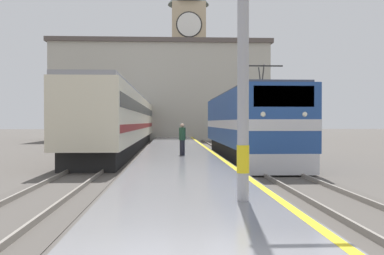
{
  "coord_description": "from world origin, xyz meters",
  "views": [
    {
      "loc": [
        -0.48,
        -5.05,
        2.11
      ],
      "look_at": [
        0.96,
        24.21,
        1.75
      ],
      "focal_mm": 42.0,
      "sensor_mm": 36.0,
      "label": 1
    }
  ],
  "objects_px": {
    "catenary_mast": "(249,31)",
    "person_on_platform": "(182,139)",
    "clock_tower": "(188,50)",
    "locomotive_train": "(246,125)",
    "passenger_train": "(127,120)"
  },
  "relations": [
    {
      "from": "catenary_mast",
      "to": "clock_tower",
      "type": "height_order",
      "value": "clock_tower"
    },
    {
      "from": "locomotive_train",
      "to": "catenary_mast",
      "type": "bearing_deg",
      "value": -99.48
    },
    {
      "from": "locomotive_train",
      "to": "catenary_mast",
      "type": "distance_m",
      "value": 15.92
    },
    {
      "from": "passenger_train",
      "to": "clock_tower",
      "type": "bearing_deg",
      "value": 76.73
    },
    {
      "from": "passenger_train",
      "to": "clock_tower",
      "type": "height_order",
      "value": "clock_tower"
    },
    {
      "from": "locomotive_train",
      "to": "clock_tower",
      "type": "height_order",
      "value": "clock_tower"
    },
    {
      "from": "locomotive_train",
      "to": "clock_tower",
      "type": "bearing_deg",
      "value": 92.65
    },
    {
      "from": "passenger_train",
      "to": "clock_tower",
      "type": "relative_size",
      "value": 1.69
    },
    {
      "from": "catenary_mast",
      "to": "person_on_platform",
      "type": "relative_size",
      "value": 4.46
    },
    {
      "from": "person_on_platform",
      "to": "clock_tower",
      "type": "distance_m",
      "value": 40.91
    },
    {
      "from": "passenger_train",
      "to": "catenary_mast",
      "type": "relative_size",
      "value": 5.25
    },
    {
      "from": "person_on_platform",
      "to": "clock_tower",
      "type": "bearing_deg",
      "value": 87.18
    },
    {
      "from": "catenary_mast",
      "to": "person_on_platform",
      "type": "bearing_deg",
      "value": 94.57
    },
    {
      "from": "passenger_train",
      "to": "person_on_platform",
      "type": "bearing_deg",
      "value": -73.44
    },
    {
      "from": "passenger_train",
      "to": "clock_tower",
      "type": "xyz_separation_m",
      "value": [
        6.04,
        25.62,
        9.85
      ]
    }
  ]
}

